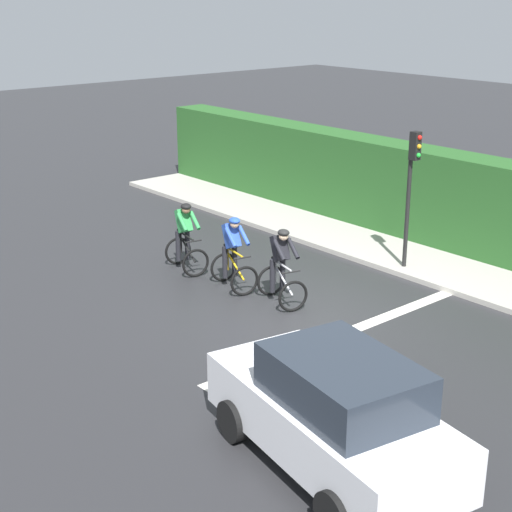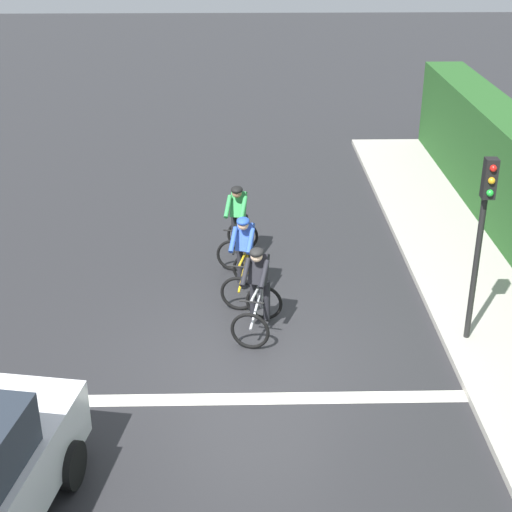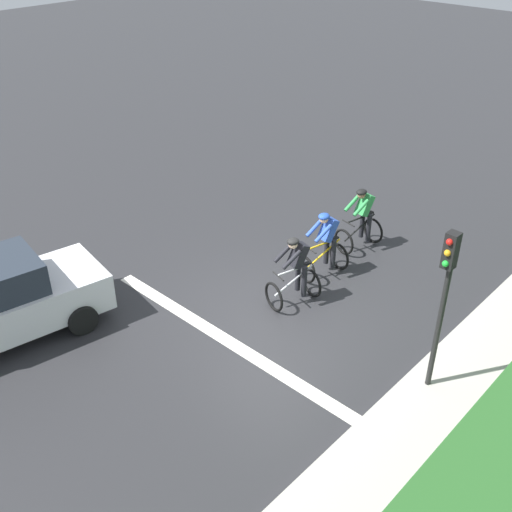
{
  "view_description": "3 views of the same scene",
  "coord_description": "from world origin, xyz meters",
  "views": [
    {
      "loc": [
        -10.4,
        -10.81,
        6.36
      ],
      "look_at": [
        -0.49,
        0.81,
        1.13
      ],
      "focal_mm": 54.88,
      "sensor_mm": 36.0,
      "label": 1
    },
    {
      "loc": [
        -0.21,
        -11.11,
        7.04
      ],
      "look_at": [
        0.07,
        1.86,
        0.91
      ],
      "focal_mm": 54.42,
      "sensor_mm": 36.0,
      "label": 2
    },
    {
      "loc": [
        7.04,
        -8.07,
        7.97
      ],
      "look_at": [
        -0.87,
        0.41,
        0.91
      ],
      "focal_mm": 42.78,
      "sensor_mm": 36.0,
      "label": 3
    }
  ],
  "objects": [
    {
      "name": "road_marking_stop_line",
      "position": [
        0.0,
        -1.33,
        0.0
      ],
      "size": [
        7.0,
        0.3,
        0.01
      ],
      "primitive_type": "cube",
      "color": "silver",
      "rests_on": "ground"
    },
    {
      "name": "cyclist_lead",
      "position": [
        -0.26,
        3.64,
        0.8
      ],
      "size": [
        0.88,
        1.19,
        1.66
      ],
      "color": "black",
      "rests_on": "ground"
    },
    {
      "name": "sidewalk_kerb",
      "position": [
        4.63,
        2.0,
        0.06
      ],
      "size": [
        2.8,
        19.68,
        0.12
      ],
      "primitive_type": "cube",
      "color": "#ADA89E",
      "rests_on": "ground"
    },
    {
      "name": "cyclist_mid",
      "position": [
        0.07,
        0.65,
        0.8
      ],
      "size": [
        0.94,
        1.22,
        1.66
      ],
      "color": "black",
      "rests_on": "ground"
    },
    {
      "name": "hedge_wall",
      "position": [
        5.83,
        2.0,
        1.24
      ],
      "size": [
        1.1,
        19.68,
        2.48
      ],
      "primitive_type": "cube",
      "color": "#265623",
      "rests_on": "ground"
    },
    {
      "name": "car_white",
      "position": [
        -3.49,
        -4.34,
        0.87
      ],
      "size": [
        2.4,
        4.33,
        1.76
      ],
      "color": "silver",
      "rests_on": "ground"
    },
    {
      "name": "traffic_light_near_crossing",
      "position": [
        3.64,
        0.16,
        2.22
      ],
      "size": [
        0.2,
        0.31,
        3.34
      ],
      "color": "black",
      "rests_on": "ground"
    },
    {
      "name": "stone_wall_low",
      "position": [
        5.53,
        2.0,
        0.3
      ],
      "size": [
        0.44,
        19.68,
        0.59
      ],
      "primitive_type": "cube",
      "color": "gray",
      "rests_on": "ground"
    },
    {
      "name": "ground_plane",
      "position": [
        0.0,
        0.0,
        0.0
      ],
      "size": [
        80.0,
        80.0,
        0.0
      ],
      "primitive_type": "plane",
      "color": "#28282B"
    },
    {
      "name": "cyclist_second",
      "position": [
        -0.15,
        2.0,
        0.8
      ],
      "size": [
        0.9,
        1.2,
        1.66
      ],
      "color": "black",
      "rests_on": "ground"
    }
  ]
}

